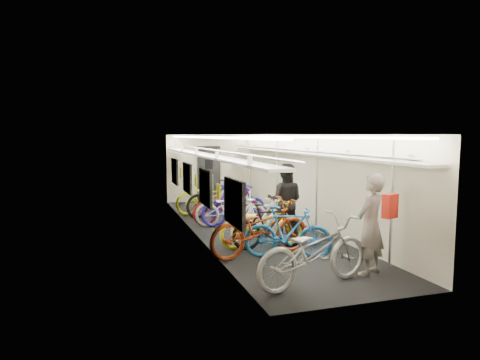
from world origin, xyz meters
TOP-DOWN VIEW (x-y plane):
  - train_car_shell at (-0.36, 0.71)m, footprint 10.00×10.00m
  - bicycle_0 at (-0.42, -4.13)m, footprint 2.25×1.19m
  - bicycle_1 at (-0.20, -2.60)m, footprint 1.77×1.14m
  - bicycle_2 at (-0.65, -2.30)m, footprint 2.25×1.06m
  - bicycle_3 at (-0.28, -1.85)m, footprint 1.65×0.52m
  - bicycle_4 at (-0.37, -1.65)m, footprint 1.93×0.71m
  - bicycle_5 at (-0.25, -1.17)m, footprint 1.72×1.02m
  - bicycle_6 at (-0.47, 0.43)m, footprint 1.97×1.29m
  - bicycle_7 at (-0.31, 0.66)m, footprint 1.91×0.72m
  - bicycle_8 at (-0.45, 0.83)m, footprint 1.90×0.70m
  - bicycle_9 at (-0.52, 1.99)m, footprint 1.94×1.08m
  - bicycle_10 at (-0.58, 2.40)m, footprint 2.09×0.94m
  - passenger_near at (0.76, -3.90)m, footprint 0.76×0.67m
  - passenger_mid at (0.41, -1.04)m, footprint 1.06×0.98m
  - backpack at (0.73, -4.45)m, footprint 0.29×0.23m

SIDE VIEW (x-z plane):
  - bicycle_6 at x=-0.47m, z-range 0.00..0.98m
  - bicycle_3 at x=-0.28m, z-range 0.00..0.98m
  - bicycle_8 at x=-0.45m, z-range 0.00..0.99m
  - bicycle_5 at x=-0.25m, z-range 0.00..1.00m
  - bicycle_4 at x=-0.37m, z-range 0.00..1.00m
  - bicycle_1 at x=-0.20m, z-range 0.00..1.03m
  - bicycle_10 at x=-0.58m, z-range 0.00..1.06m
  - bicycle_7 at x=-0.31m, z-range 0.00..1.12m
  - bicycle_0 at x=-0.42m, z-range 0.00..1.12m
  - bicycle_9 at x=-0.52m, z-range 0.00..1.13m
  - bicycle_2 at x=-0.65m, z-range 0.00..1.14m
  - passenger_near at x=0.76m, z-range 0.00..1.74m
  - passenger_mid at x=0.41m, z-range 0.00..1.75m
  - backpack at x=0.73m, z-range 1.09..1.47m
  - train_car_shell at x=-0.36m, z-range -3.34..6.66m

